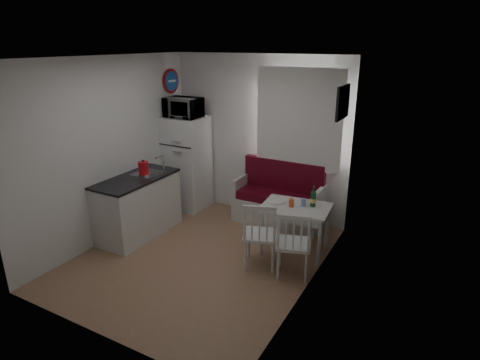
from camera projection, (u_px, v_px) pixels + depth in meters
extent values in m
cube|color=#9F7255|center=(201.00, 257.00, 5.45)|extent=(3.00, 3.50, 0.02)
cube|color=white|center=(193.00, 57.00, 4.59)|extent=(3.00, 3.50, 0.02)
cube|color=white|center=(259.00, 137.00, 6.47)|extent=(3.00, 0.02, 2.60)
cube|color=white|center=(86.00, 217.00, 3.57)|extent=(3.00, 0.02, 2.60)
cube|color=white|center=(110.00, 151.00, 5.69)|extent=(0.02, 3.50, 2.60)
cube|color=white|center=(312.00, 185.00, 4.34)|extent=(0.02, 3.50, 2.60)
cube|color=silver|center=(300.00, 122.00, 6.02)|extent=(1.22, 0.06, 1.47)
cube|color=white|center=(298.00, 119.00, 5.95)|extent=(1.35, 0.02, 1.50)
cube|color=silver|center=(138.00, 207.00, 5.97)|extent=(0.60, 1.30, 0.86)
cube|color=black|center=(136.00, 179.00, 5.82)|extent=(0.62, 1.32, 0.03)
cube|color=#99999E|center=(148.00, 176.00, 6.03)|extent=(0.40, 0.40, 0.10)
cylinder|color=silver|center=(164.00, 163.00, 6.05)|extent=(0.02, 0.02, 0.26)
cylinder|color=#194998|center=(171.00, 81.00, 6.60)|extent=(0.03, 0.40, 0.40)
cube|color=black|center=(343.00, 102.00, 5.02)|extent=(0.04, 0.52, 0.42)
cube|color=silver|center=(278.00, 212.00, 6.39)|extent=(1.40, 0.54, 0.39)
cube|color=#5A091A|center=(278.00, 197.00, 6.30)|extent=(1.34, 0.50, 0.13)
cube|color=#5A091A|center=(284.00, 175.00, 6.37)|extent=(1.34, 0.11, 0.50)
cube|color=silver|center=(296.00, 207.00, 5.39)|extent=(0.96, 0.72, 0.04)
cube|color=silver|center=(296.00, 212.00, 5.41)|extent=(0.86, 0.62, 0.11)
cylinder|color=silver|center=(295.00, 230.00, 5.50)|extent=(0.05, 0.05, 0.64)
cube|color=silver|center=(261.00, 235.00, 5.10)|extent=(0.54, 0.53, 0.04)
cube|color=silver|center=(254.00, 223.00, 4.87)|extent=(0.40, 0.18, 0.45)
cube|color=silver|center=(294.00, 244.00, 4.90)|extent=(0.52, 0.51, 0.04)
cube|color=silver|center=(289.00, 232.00, 4.68)|extent=(0.39, 0.16, 0.44)
cube|color=white|center=(187.00, 163.00, 6.88)|extent=(0.64, 0.64, 1.59)
imported|color=white|center=(183.00, 107.00, 6.52)|extent=(0.58, 0.39, 0.32)
cylinder|color=red|center=(143.00, 168.00, 5.86)|extent=(0.18, 0.18, 0.23)
cylinder|color=#F25C28|center=(291.00, 203.00, 5.35)|extent=(0.07, 0.07, 0.11)
cylinder|color=#7A9DD0|center=(303.00, 202.00, 5.37)|extent=(0.06, 0.06, 0.10)
cylinder|color=white|center=(276.00, 201.00, 5.53)|extent=(0.26, 0.26, 0.02)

